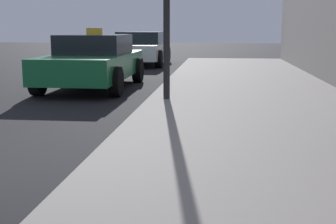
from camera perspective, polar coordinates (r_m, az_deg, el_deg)
The scene contains 3 objects.
sidewalk at distance 4.25m, azimuth 15.48°, elevation -8.84°, with size 4.00×32.00×0.15m, color gray.
car_green at distance 11.33m, azimuth -9.14°, elevation 6.18°, with size 1.92×4.19×1.43m.
car_white at distance 18.29m, azimuth -3.45°, elevation 7.83°, with size 2.07×4.16×1.27m.
Camera 1 is at (3.31, -3.96, 1.44)m, focal length 49.69 mm.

